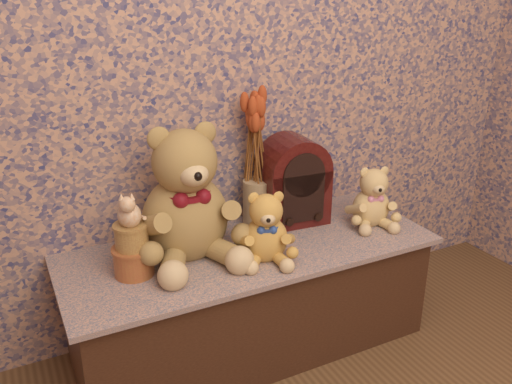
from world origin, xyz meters
TOP-DOWN VIEW (x-y plane):
  - display_shelf at (0.00, 1.23)m, footprint 1.42×0.56m
  - teddy_large at (-0.23, 1.30)m, footprint 0.43×0.51m
  - teddy_medium at (0.01, 1.13)m, footprint 0.30×0.32m
  - teddy_small at (0.54, 1.20)m, footprint 0.28×0.30m
  - cathedral_radio at (0.26, 1.37)m, footprint 0.28×0.21m
  - ceramic_vase at (0.11, 1.40)m, footprint 0.14×0.14m
  - dried_stalks at (0.11, 1.40)m, footprint 0.25×0.25m
  - biscuit_tin_lower at (-0.45, 1.22)m, footprint 0.17×0.17m
  - biscuit_tin_upper at (-0.45, 1.22)m, footprint 0.15×0.15m
  - cat_figurine at (-0.45, 1.22)m, footprint 0.12×0.13m

SIDE VIEW (x-z plane):
  - display_shelf at x=0.00m, z-range 0.00..0.45m
  - biscuit_tin_lower at x=-0.45m, z-range 0.45..0.54m
  - ceramic_vase at x=0.11m, z-range 0.45..0.64m
  - teddy_small at x=0.54m, z-range 0.45..0.71m
  - teddy_medium at x=0.01m, z-range 0.45..0.72m
  - biscuit_tin_upper at x=-0.45m, z-range 0.54..0.63m
  - cathedral_radio at x=0.26m, z-range 0.45..0.81m
  - cat_figurine at x=-0.45m, z-range 0.63..0.76m
  - teddy_large at x=-0.23m, z-range 0.45..0.97m
  - dried_stalks at x=0.11m, z-range 0.64..1.04m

